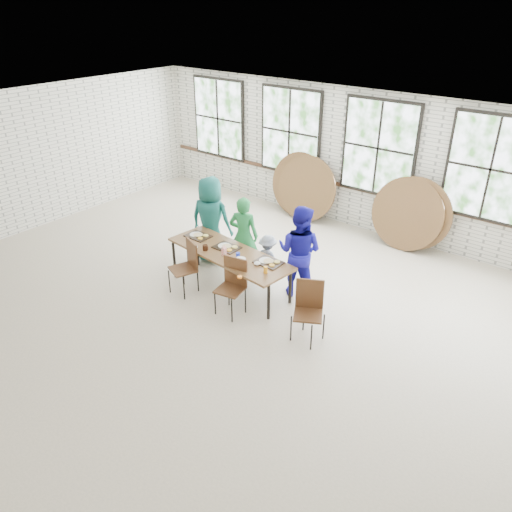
% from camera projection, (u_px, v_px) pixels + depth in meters
% --- Properties ---
extents(room, '(12.00, 12.00, 12.00)m').
position_uv_depth(room, '(379.00, 150.00, 10.19)').
color(room, beige).
rests_on(room, ground).
extents(dining_table, '(2.47, 1.04, 0.74)m').
position_uv_depth(dining_table, '(229.00, 255.00, 8.56)').
color(dining_table, brown).
rests_on(dining_table, ground).
extents(chair_near_left, '(0.54, 0.53, 0.95)m').
position_uv_depth(chair_near_left, '(188.00, 263.00, 8.59)').
color(chair_near_left, '#50301A').
rests_on(chair_near_left, ground).
extents(chair_near_right, '(0.49, 0.47, 0.95)m').
position_uv_depth(chair_near_right, '(233.00, 281.00, 8.03)').
color(chair_near_right, '#50301A').
rests_on(chair_near_right, ground).
extents(chair_spare, '(0.56, 0.56, 0.95)m').
position_uv_depth(chair_spare, '(309.00, 305.00, 7.41)').
color(chair_spare, '#50301A').
rests_on(chair_spare, ground).
extents(adult_teal, '(0.95, 0.75, 1.70)m').
position_uv_depth(adult_teal, '(211.00, 220.00, 9.50)').
color(adult_teal, '#196258').
rests_on(adult_teal, ground).
extents(adult_green, '(0.64, 0.54, 1.50)m').
position_uv_depth(adult_green, '(244.00, 236.00, 9.10)').
color(adult_green, '#217B3B').
rests_on(adult_green, ground).
extents(toddler, '(0.63, 0.41, 0.91)m').
position_uv_depth(toddler, '(268.00, 259.00, 8.93)').
color(toddler, '#152941').
rests_on(toddler, ground).
extents(adult_blue, '(0.89, 0.75, 1.64)m').
position_uv_depth(adult_blue, '(300.00, 251.00, 8.39)').
color(adult_blue, '#19169F').
rests_on(adult_blue, ground).
extents(tabletop_clutter, '(2.05, 0.60, 0.11)m').
position_uv_depth(tabletop_clutter, '(231.00, 253.00, 8.47)').
color(tabletop_clutter, black).
rests_on(tabletop_clutter, dining_table).
extents(round_tops_leaning, '(4.30, 0.46, 1.50)m').
position_uv_depth(round_tops_leaning, '(353.00, 199.00, 10.74)').
color(round_tops_leaning, brown).
rests_on(round_tops_leaning, ground).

